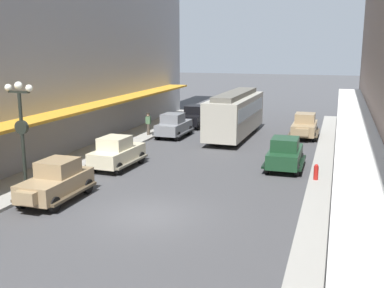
{
  "coord_description": "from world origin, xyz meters",
  "views": [
    {
      "loc": [
        7.21,
        -16.64,
        6.85
      ],
      "look_at": [
        0.0,
        6.0,
        1.8
      ],
      "focal_mm": 43.21,
      "sensor_mm": 36.0,
      "label": 1
    }
  ],
  "objects_px": {
    "parked_car_3": "(285,153)",
    "fire_hydrant": "(316,172)",
    "parked_car_5": "(117,152)",
    "pedestrian_0": "(148,124)",
    "parked_car_1": "(56,180)",
    "parked_car_2": "(194,116)",
    "pedestrian_1": "(354,128)",
    "lamp_post_with_clock": "(22,133)",
    "streetcar": "(235,113)",
    "parked_car_4": "(305,125)",
    "parked_car_0": "(174,125)"
  },
  "relations": [
    {
      "from": "parked_car_3",
      "to": "fire_hydrant",
      "type": "bearing_deg",
      "value": -50.59
    },
    {
      "from": "parked_car_5",
      "to": "pedestrian_0",
      "type": "height_order",
      "value": "parked_car_5"
    },
    {
      "from": "parked_car_1",
      "to": "parked_car_2",
      "type": "bearing_deg",
      "value": 89.73
    },
    {
      "from": "parked_car_2",
      "to": "pedestrian_1",
      "type": "distance_m",
      "value": 13.2
    },
    {
      "from": "lamp_post_with_clock",
      "to": "pedestrian_0",
      "type": "relative_size",
      "value": 3.09
    },
    {
      "from": "parked_car_5",
      "to": "streetcar",
      "type": "height_order",
      "value": "streetcar"
    },
    {
      "from": "parked_car_2",
      "to": "fire_hydrant",
      "type": "relative_size",
      "value": 5.24
    },
    {
      "from": "parked_car_4",
      "to": "pedestrian_1",
      "type": "xyz_separation_m",
      "value": [
        3.54,
        -0.2,
        0.05
      ]
    },
    {
      "from": "parked_car_0",
      "to": "parked_car_1",
      "type": "distance_m",
      "value": 15.63
    },
    {
      "from": "parked_car_4",
      "to": "lamp_post_with_clock",
      "type": "height_order",
      "value": "lamp_post_with_clock"
    },
    {
      "from": "parked_car_0",
      "to": "parked_car_1",
      "type": "height_order",
      "value": "same"
    },
    {
      "from": "parked_car_2",
      "to": "lamp_post_with_clock",
      "type": "bearing_deg",
      "value": -95.1
    },
    {
      "from": "parked_car_2",
      "to": "parked_car_5",
      "type": "height_order",
      "value": "same"
    },
    {
      "from": "parked_car_2",
      "to": "pedestrian_0",
      "type": "xyz_separation_m",
      "value": [
        -2.02,
        -5.27,
        0.07
      ]
    },
    {
      "from": "parked_car_4",
      "to": "pedestrian_1",
      "type": "distance_m",
      "value": 3.55
    },
    {
      "from": "parked_car_2",
      "to": "lamp_post_with_clock",
      "type": "xyz_separation_m",
      "value": [
        -1.81,
        -20.32,
        2.04
      ]
    },
    {
      "from": "parked_car_4",
      "to": "fire_hydrant",
      "type": "relative_size",
      "value": 5.2
    },
    {
      "from": "parked_car_0",
      "to": "parked_car_5",
      "type": "relative_size",
      "value": 0.99
    },
    {
      "from": "lamp_post_with_clock",
      "to": "pedestrian_1",
      "type": "relative_size",
      "value": 3.15
    },
    {
      "from": "streetcar",
      "to": "lamp_post_with_clock",
      "type": "height_order",
      "value": "lamp_post_with_clock"
    },
    {
      "from": "parked_car_4",
      "to": "fire_hydrant",
      "type": "height_order",
      "value": "parked_car_4"
    },
    {
      "from": "parked_car_0",
      "to": "parked_car_3",
      "type": "relative_size",
      "value": 1.0
    },
    {
      "from": "parked_car_3",
      "to": "lamp_post_with_clock",
      "type": "height_order",
      "value": "lamp_post_with_clock"
    },
    {
      "from": "parked_car_2",
      "to": "fire_hydrant",
      "type": "xyz_separation_m",
      "value": [
        10.94,
        -14.01,
        -0.38
      ]
    },
    {
      "from": "parked_car_3",
      "to": "parked_car_5",
      "type": "distance_m",
      "value": 9.56
    },
    {
      "from": "parked_car_1",
      "to": "fire_hydrant",
      "type": "xyz_separation_m",
      "value": [
        11.03,
        6.42,
        -0.38
      ]
    },
    {
      "from": "parked_car_1",
      "to": "pedestrian_1",
      "type": "relative_size",
      "value": 2.6
    },
    {
      "from": "streetcar",
      "to": "fire_hydrant",
      "type": "relative_size",
      "value": 11.76
    },
    {
      "from": "parked_car_3",
      "to": "lamp_post_with_clock",
      "type": "bearing_deg",
      "value": -141.98
    },
    {
      "from": "parked_car_5",
      "to": "lamp_post_with_clock",
      "type": "height_order",
      "value": "lamp_post_with_clock"
    },
    {
      "from": "parked_car_4",
      "to": "parked_car_0",
      "type": "bearing_deg",
      "value": -163.82
    },
    {
      "from": "parked_car_2",
      "to": "streetcar",
      "type": "bearing_deg",
      "value": -38.29
    },
    {
      "from": "parked_car_1",
      "to": "parked_car_2",
      "type": "height_order",
      "value": "same"
    },
    {
      "from": "lamp_post_with_clock",
      "to": "streetcar",
      "type": "bearing_deg",
      "value": 69.86
    },
    {
      "from": "parked_car_0",
      "to": "parked_car_1",
      "type": "xyz_separation_m",
      "value": [
        0.02,
        -15.63,
        0.0
      ]
    },
    {
      "from": "parked_car_0",
      "to": "pedestrian_1",
      "type": "height_order",
      "value": "parked_car_0"
    },
    {
      "from": "parked_car_4",
      "to": "parked_car_5",
      "type": "distance_m",
      "value": 15.64
    },
    {
      "from": "streetcar",
      "to": "parked_car_0",
      "type": "bearing_deg",
      "value": -163.16
    },
    {
      "from": "lamp_post_with_clock",
      "to": "parked_car_2",
      "type": "bearing_deg",
      "value": 84.9
    },
    {
      "from": "parked_car_1",
      "to": "lamp_post_with_clock",
      "type": "distance_m",
      "value": 2.67
    },
    {
      "from": "parked_car_2",
      "to": "pedestrian_0",
      "type": "bearing_deg",
      "value": -110.97
    },
    {
      "from": "parked_car_0",
      "to": "parked_car_2",
      "type": "height_order",
      "value": "same"
    },
    {
      "from": "parked_car_5",
      "to": "streetcar",
      "type": "relative_size",
      "value": 0.45
    },
    {
      "from": "parked_car_4",
      "to": "parked_car_5",
      "type": "xyz_separation_m",
      "value": [
        -9.55,
        -12.38,
        0.0
      ]
    },
    {
      "from": "fire_hydrant",
      "to": "pedestrian_1",
      "type": "distance_m",
      "value": 11.97
    },
    {
      "from": "pedestrian_0",
      "to": "pedestrian_1",
      "type": "height_order",
      "value": "pedestrian_0"
    },
    {
      "from": "parked_car_5",
      "to": "fire_hydrant",
      "type": "relative_size",
      "value": 5.26
    },
    {
      "from": "parked_car_5",
      "to": "pedestrian_1",
      "type": "distance_m",
      "value": 17.88
    },
    {
      "from": "parked_car_3",
      "to": "parked_car_5",
      "type": "height_order",
      "value": "same"
    },
    {
      "from": "parked_car_4",
      "to": "parked_car_1",
      "type": "bearing_deg",
      "value": -117.45
    }
  ]
}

